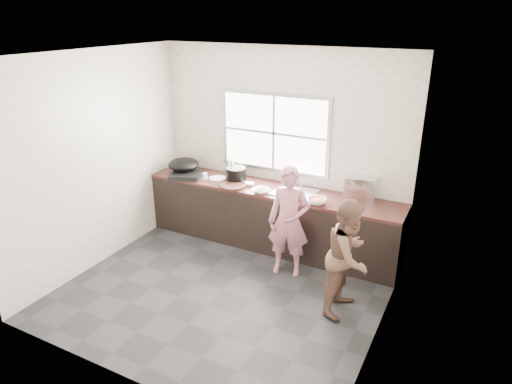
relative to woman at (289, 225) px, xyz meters
The scene contains 30 objects.
floor 1.11m from the woman, 124.57° to the right, with size 3.60×3.20×0.01m, color #28282B.
ceiling 2.23m from the woman, 124.57° to the right, with size 3.60×3.20×0.01m, color silver.
wall_back 1.22m from the woman, 120.35° to the left, with size 3.60×0.01×2.70m, color beige.
wall_left 2.52m from the woman, 162.32° to the right, with size 0.01×3.20×2.70m, color silver.
wall_right 1.64m from the woman, 29.62° to the right, with size 0.01×3.20×2.70m, color silver.
wall_front 2.49m from the woman, 102.24° to the right, with size 3.60×0.01×2.70m, color silver.
cabinet 0.79m from the woman, 132.60° to the left, with size 3.60×0.62×0.82m, color black.
countertop 0.77m from the woman, 132.60° to the left, with size 3.60×0.64×0.04m, color #3B1D18.
sink 0.61m from the woman, 105.96° to the left, with size 0.55×0.45×0.02m, color silver.
faucet 0.85m from the woman, 101.86° to the left, with size 0.02×0.02×0.30m, color silver.
window_frame 1.38m from the woman, 125.50° to the left, with size 1.60×0.05×1.10m, color #9EA0A5.
window_glazing 1.36m from the woman, 126.31° to the left, with size 1.50×0.01×1.00m, color white.
woman is the anchor object (origin of this frame).
person_side 0.97m from the woman, 25.23° to the right, with size 0.64×0.50×1.31m, color brown.
cutting_board 1.08m from the woman, 160.22° to the left, with size 0.37×0.37×0.04m, color #321813.
cleaver 1.00m from the woman, 149.04° to the left, with size 0.18×0.09×0.01m, color silver.
bowl_mince 0.69m from the woman, 148.38° to the left, with size 0.23×0.23×0.06m, color white.
bowl_crabs 0.47m from the woman, 56.11° to the left, with size 0.19×0.19×0.06m, color white.
bowl_held 0.41m from the woman, 87.71° to the left, with size 0.17×0.17×0.05m, color silver.
black_pot 1.24m from the woman, 151.87° to the left, with size 0.28×0.28×0.20m, color black.
plate_food 1.46m from the woman, 158.51° to the left, with size 0.23×0.23×0.02m, color silver.
bottle_green 1.44m from the woman, 150.10° to the left, with size 0.11×0.11×0.28m, color #4E922F.
bottle_brown_tall 1.44m from the woman, 149.21° to the left, with size 0.08×0.08×0.17m, color #472111.
bottle_brown_short 1.52m from the woman, 148.31° to the left, with size 0.13×0.13×0.17m, color #4F2913.
glass_jar 1.58m from the woman, 163.85° to the left, with size 0.07×0.07×0.10m, color white.
burner 1.86m from the woman, 167.27° to the left, with size 0.42×0.42×0.06m, color black.
wok 2.00m from the woman, 165.34° to the left, with size 0.45×0.45×0.17m, color black.
dish_rack 1.07m from the woman, 50.47° to the left, with size 0.38×0.27×0.29m, color silver.
pot_lid_left 1.66m from the woman, 164.70° to the left, with size 0.27×0.27×0.01m, color #A5A7AC.
pot_lid_right 1.52m from the woman, 160.39° to the left, with size 0.22×0.22×0.01m, color silver.
Camera 1 is at (2.46, -3.92, 3.10)m, focal length 32.00 mm.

